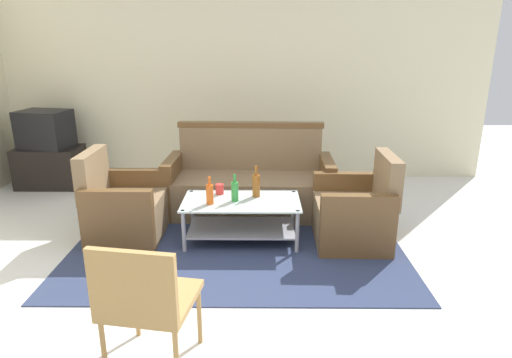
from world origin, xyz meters
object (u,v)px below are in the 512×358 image
(coffee_table, at_px, (241,214))
(cup, at_px, (220,189))
(television, at_px, (45,129))
(armchair_right, at_px, (355,214))
(tv_stand, at_px, (51,167))
(bottle_orange, at_px, (210,194))
(wicker_chair, at_px, (145,297))
(bottle_brown, at_px, (256,185))
(couch, at_px, (250,185))
(armchair_left, at_px, (124,209))
(bottle_green, at_px, (235,191))

(coffee_table, bearing_deg, cup, 140.63)
(television, bearing_deg, coffee_table, 157.88)
(armchair_right, distance_m, cup, 1.32)
(cup, distance_m, tv_stand, 2.79)
(coffee_table, bearing_deg, bottle_orange, -161.27)
(cup, bearing_deg, tv_stand, 147.94)
(armchair_right, distance_m, coffee_table, 1.07)
(bottle_orange, xyz_separation_m, wicker_chair, (-0.18, -1.68, -0.01))
(bottle_brown, height_order, television, television)
(bottle_orange, relative_size, bottle_brown, 0.85)
(bottle_brown, distance_m, wicker_chair, 1.98)
(wicker_chair, bearing_deg, couch, 87.69)
(coffee_table, distance_m, bottle_orange, 0.38)
(armchair_right, bearing_deg, bottle_orange, 94.44)
(armchair_right, bearing_deg, coffee_table, 90.17)
(armchair_right, height_order, bottle_brown, armchair_right)
(tv_stand, bearing_deg, armchair_left, -47.52)
(television, relative_size, wicker_chair, 0.80)
(cup, bearing_deg, bottle_brown, -11.26)
(cup, height_order, television, television)
(coffee_table, bearing_deg, wicker_chair, -104.55)
(bottle_brown, height_order, tv_stand, bottle_brown)
(armchair_right, distance_m, television, 4.04)
(couch, bearing_deg, bottle_green, 82.80)
(coffee_table, relative_size, bottle_brown, 3.59)
(armchair_right, height_order, bottle_green, armchair_right)
(couch, bearing_deg, armchair_left, 30.47)
(television, distance_m, wicker_chair, 4.04)
(cup, distance_m, television, 2.80)
(tv_stand, relative_size, wicker_chair, 0.95)
(bottle_green, distance_m, television, 3.03)
(couch, distance_m, wicker_chair, 2.59)
(bottle_orange, bearing_deg, cup, 76.86)
(coffee_table, height_order, bottle_brown, bottle_brown)
(armchair_left, height_order, coffee_table, armchair_left)
(armchair_right, bearing_deg, tv_stand, 66.52)
(coffee_table, height_order, cup, cup)
(bottle_orange, bearing_deg, coffee_table, 18.73)
(armchair_right, bearing_deg, bottle_green, 91.08)
(coffee_table, relative_size, cup, 11.00)
(cup, xyz_separation_m, tv_stand, (-2.36, 1.48, -0.20))
(coffee_table, relative_size, tv_stand, 1.38)
(armchair_left, bearing_deg, cup, 95.35)
(couch, height_order, armchair_left, couch)
(bottle_green, relative_size, wicker_chair, 0.31)
(bottle_brown, distance_m, cup, 0.37)
(bottle_brown, height_order, cup, bottle_brown)
(bottle_green, bearing_deg, couch, 81.22)
(armchair_right, relative_size, tv_stand, 1.06)
(couch, height_order, cup, couch)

